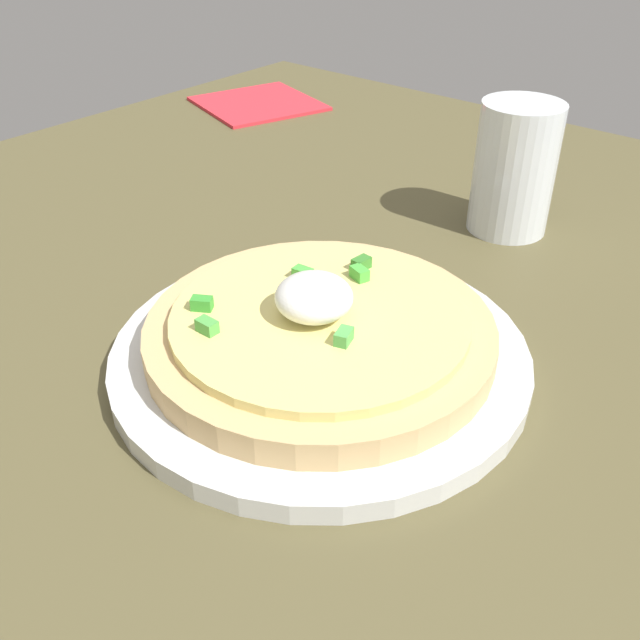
# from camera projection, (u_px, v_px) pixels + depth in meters

# --- Properties ---
(dining_table) EXTENTS (1.14, 0.83, 0.03)m
(dining_table) POSITION_uv_depth(u_px,v_px,m) (175.00, 323.00, 0.53)
(dining_table) COLOR brown
(dining_table) RESTS_ON ground
(plate) EXTENTS (0.26, 0.26, 0.01)m
(plate) POSITION_uv_depth(u_px,v_px,m) (320.00, 355.00, 0.45)
(plate) COLOR silver
(plate) RESTS_ON dining_table
(pizza) EXTENTS (0.22, 0.22, 0.05)m
(pizza) POSITION_uv_depth(u_px,v_px,m) (320.00, 329.00, 0.44)
(pizza) COLOR tan
(pizza) RESTS_ON plate
(cup_near) EXTENTS (0.07, 0.07, 0.11)m
(cup_near) POSITION_uv_depth(u_px,v_px,m) (514.00, 171.00, 0.59)
(cup_near) COLOR silver
(cup_near) RESTS_ON dining_table
(napkin) EXTENTS (0.17, 0.17, 0.00)m
(napkin) POSITION_uv_depth(u_px,v_px,m) (258.00, 104.00, 0.91)
(napkin) COLOR red
(napkin) RESTS_ON dining_table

